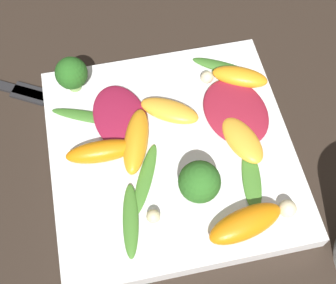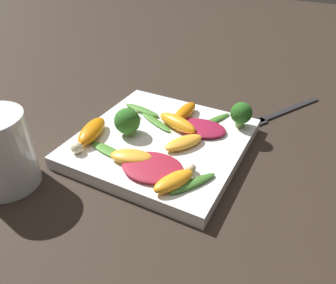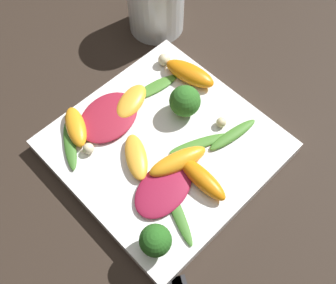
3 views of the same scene
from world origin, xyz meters
name	(u,v)px [view 2 (image 2 of 3)]	position (x,y,z in m)	size (l,w,h in m)	color
ground_plane	(162,148)	(0.00, 0.00, 0.00)	(2.40, 2.40, 0.00)	#2D231C
plate	(162,142)	(0.00, 0.00, 0.01)	(0.24, 0.24, 0.02)	white
fork	(276,114)	(-0.14, -0.18, 0.00)	(0.11, 0.17, 0.01)	#262628
radicchio_leaf_0	(152,167)	(-0.03, 0.07, 0.03)	(0.09, 0.08, 0.01)	maroon
radicchio_leaf_1	(200,128)	(-0.04, -0.04, 0.02)	(0.09, 0.07, 0.01)	maroon
orange_segment_0	(177,123)	(-0.01, -0.03, 0.03)	(0.08, 0.04, 0.02)	orange
orange_segment_1	(184,113)	(-0.01, -0.07, 0.03)	(0.02, 0.07, 0.02)	orange
orange_segment_2	(92,131)	(0.09, 0.05, 0.03)	(0.04, 0.08, 0.02)	orange
orange_segment_3	(174,181)	(-0.07, 0.09, 0.03)	(0.05, 0.06, 0.02)	orange
orange_segment_4	(184,143)	(-0.04, 0.01, 0.03)	(0.05, 0.07, 0.01)	#FCAD33
orange_segment_5	(131,157)	(0.01, 0.07, 0.03)	(0.07, 0.05, 0.01)	#FCAD33
broccoli_floret_0	(127,121)	(0.05, 0.02, 0.04)	(0.04, 0.04, 0.04)	#84AD5B
broccoli_floret_1	(241,114)	(-0.10, -0.09, 0.04)	(0.03, 0.03, 0.04)	#84AD5B
arugula_sprig_0	(193,183)	(-0.09, 0.08, 0.02)	(0.05, 0.07, 0.01)	#3D7528
arugula_sprig_1	(108,151)	(0.05, 0.07, 0.02)	(0.07, 0.03, 0.00)	#47842D
arugula_sprig_2	(142,110)	(0.07, -0.05, 0.02)	(0.07, 0.03, 0.01)	#47842D
arugula_sprig_3	(156,122)	(0.03, -0.03, 0.02)	(0.08, 0.04, 0.00)	#47842D
arugula_sprig_4	(211,122)	(-0.05, -0.07, 0.02)	(0.05, 0.09, 0.00)	#3D7528
macadamia_nut_0	(77,148)	(0.09, 0.09, 0.03)	(0.02, 0.02, 0.02)	beige
macadamia_nut_1	(191,168)	(-0.07, 0.06, 0.03)	(0.01, 0.01, 0.01)	beige
macadamia_nut_2	(134,114)	(0.07, -0.03, 0.03)	(0.01, 0.01, 0.01)	beige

